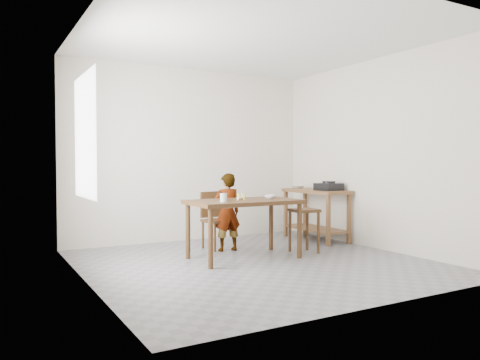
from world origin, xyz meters
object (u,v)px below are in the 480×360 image
dining_table (244,229)px  dining_chair (219,221)px  stool (304,231)px  prep_counter (316,215)px  child (227,212)px

dining_table → dining_chair: dining_chair is taller
dining_table → dining_chair: (0.03, 0.75, 0.03)m
dining_table → stool: dining_table is taller
dining_table → dining_chair: size_ratio=1.73×
dining_table → stool: bearing=-3.7°
dining_chair → stool: (0.88, -0.81, -0.11)m
prep_counter → child: child is taller
child → stool: child is taller
child → dining_chair: size_ratio=1.33×
dining_chair → stool: dining_chair is taller
dining_table → dining_chair: 0.75m
child → dining_chair: child is taller
dining_table → child: 0.60m
dining_table → dining_chair: bearing=88.0°
child → stool: bearing=146.8°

